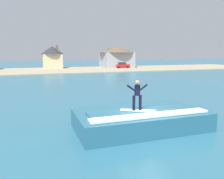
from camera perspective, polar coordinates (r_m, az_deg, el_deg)
The scene contains 10 objects.
ground_plane at distance 12.98m, azimuth 8.74°, elevation -11.12°, with size 260.00×260.00×0.00m, color #2D6980.
wave_crest at distance 13.68m, azimuth 7.34°, elevation -7.47°, with size 7.71×4.06×1.23m.
surfboard at distance 12.95m, azimuth 6.58°, elevation -5.30°, with size 1.95×1.27×0.06m.
surfer at distance 12.74m, azimuth 6.42°, elevation -0.97°, with size 1.28×0.32×1.71m.
shoreline_bank at distance 60.10m, azimuth -13.58°, elevation 4.80°, with size 120.00×21.27×0.20m.
car_far_shore at distance 66.25m, azimuth 2.48°, elevation 6.17°, with size 4.20×2.29×1.86m.
house_gabled_white at distance 69.13m, azimuth 1.19°, elevation 8.46°, with size 11.00×11.00×6.37m.
house_small_cottage at distance 66.51m, azimuth -14.90°, elevation 8.19°, with size 6.48×6.48×6.69m.
tree_tall_bare at distance 69.80m, azimuth -0.61°, elevation 9.51°, with size 2.32×2.32×6.07m.
tree_short_bushy at distance 73.41m, azimuth 4.00°, elevation 9.10°, with size 2.28×2.28×5.58m.
Camera 1 is at (-5.76, -10.73, 4.49)m, focal length 36.02 mm.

